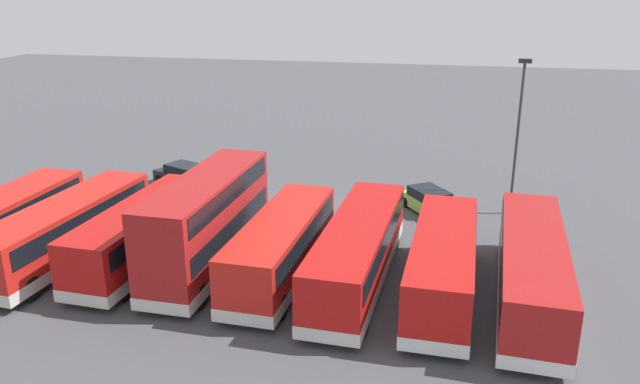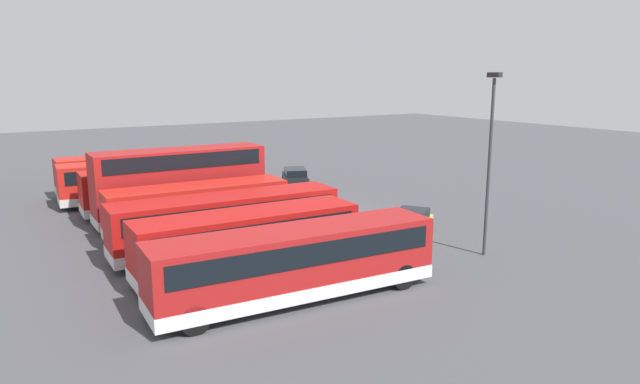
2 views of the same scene
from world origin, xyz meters
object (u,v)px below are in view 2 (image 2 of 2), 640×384
at_px(car_small_green, 410,224).
at_px(bus_single_deck_near_end, 296,261).
at_px(bus_single_deck_third, 227,221).
at_px(bus_double_decker_fifth, 180,183).
at_px(bus_single_deck_seventh, 141,179).
at_px(car_hatchback_silver, 295,177).
at_px(bus_single_deck_sixth, 163,188).
at_px(bus_single_deck_far_end, 128,172).
at_px(bus_single_deck_fourth, 198,208).
at_px(bus_single_deck_second, 248,241).
at_px(lamp_post_tall, 490,152).

bearing_deg(car_small_green, bus_single_deck_near_end, 114.64).
relative_size(bus_single_deck_third, bus_double_decker_fifth, 1.14).
distance_m(bus_single_deck_near_end, bus_single_deck_seventh, 21.79).
bearing_deg(bus_single_deck_near_end, car_small_green, -65.36).
relative_size(bus_single_deck_third, car_small_green, 2.69).
bearing_deg(car_hatchback_silver, bus_single_deck_sixth, 105.00).
relative_size(bus_single_deck_far_end, car_hatchback_silver, 2.31).
height_order(bus_single_deck_fourth, bus_single_deck_sixth, same).
xyz_separation_m(bus_single_deck_near_end, car_hatchback_silver, (21.16, -12.15, -0.92)).
relative_size(bus_single_deck_second, car_hatchback_silver, 2.32).
distance_m(bus_single_deck_far_end, lamp_post_tall, 27.94).
distance_m(bus_single_deck_second, car_hatchback_silver, 21.51).
bearing_deg(bus_single_deck_sixth, bus_single_deck_fourth, 178.28).
xyz_separation_m(bus_single_deck_near_end, bus_single_deck_third, (7.48, -0.27, -0.00)).
relative_size(bus_single_deck_near_end, car_small_green, 2.74).
bearing_deg(bus_single_deck_second, bus_single_deck_fourth, -2.82).
distance_m(car_hatchback_silver, lamp_post_tall, 21.66).
height_order(bus_single_deck_fourth, bus_single_deck_far_end, same).
xyz_separation_m(bus_double_decker_fifth, bus_single_deck_sixth, (3.35, 0.07, -0.83)).
xyz_separation_m(bus_single_deck_seventh, car_small_green, (-17.14, -10.33, -0.92)).
bearing_deg(bus_single_deck_third, car_small_green, -106.03).
distance_m(bus_single_deck_seventh, car_hatchback_silver, 12.39).
bearing_deg(bus_single_deck_second, car_hatchback_silver, -35.58).
relative_size(bus_single_deck_third, bus_single_deck_far_end, 1.14).
relative_size(bus_single_deck_second, bus_double_decker_fifth, 1.00).
bearing_deg(bus_single_deck_near_end, lamp_post_tall, -89.96).
distance_m(bus_single_deck_far_end, car_hatchback_silver, 13.05).
bearing_deg(bus_single_deck_near_end, car_hatchback_silver, -29.86).
bearing_deg(bus_double_decker_fifth, bus_single_deck_third, 179.83).
bearing_deg(bus_single_deck_third, bus_single_deck_seventh, 1.85).
bearing_deg(bus_single_deck_sixth, car_hatchback_silver, -75.00).
bearing_deg(bus_single_deck_fourth, bus_single_deck_sixth, -1.72).
bearing_deg(bus_single_deck_seventh, car_small_green, -148.93).
bearing_deg(lamp_post_tall, bus_single_deck_fourth, 45.05).
xyz_separation_m(car_small_green, lamp_post_tall, (-4.64, -0.87, 4.53)).
height_order(bus_single_deck_sixth, bus_single_deck_seventh, same).
bearing_deg(car_small_green, bus_double_decker_fifth, 44.65).
bearing_deg(bus_single_deck_seventh, bus_single_deck_fourth, -178.94).
bearing_deg(car_small_green, car_hatchback_silver, -6.96).
distance_m(bus_double_decker_fifth, bus_single_deck_seventh, 7.24).
distance_m(bus_single_deck_far_end, car_small_green, 23.15).
bearing_deg(bus_single_deck_second, car_small_green, -84.76).
bearing_deg(bus_single_deck_near_end, bus_single_deck_third, -2.04).
bearing_deg(bus_single_deck_seventh, bus_single_deck_second, 179.50).
xyz_separation_m(bus_single_deck_third, bus_single_deck_seventh, (14.31, 0.46, -0.00)).
height_order(bus_double_decker_fifth, bus_single_deck_seventh, bus_double_decker_fifth).
height_order(bus_single_deck_near_end, bus_double_decker_fifth, bus_double_decker_fifth).
xyz_separation_m(bus_single_deck_second, bus_double_decker_fifth, (10.93, -0.64, 0.83)).
xyz_separation_m(bus_single_deck_third, bus_single_deck_far_end, (17.88, 0.44, -0.00)).
bearing_deg(bus_single_deck_seventh, car_hatchback_silver, -92.92).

